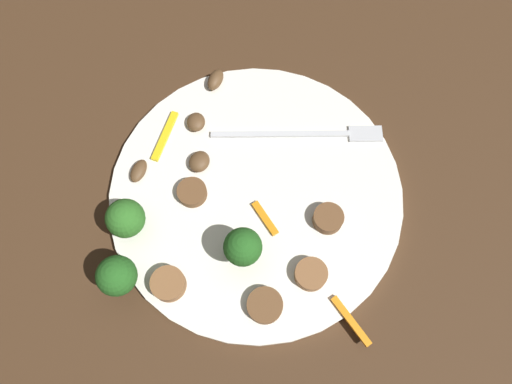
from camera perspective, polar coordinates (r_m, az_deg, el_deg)
ground_plane at (r=0.49m, az=0.00°, el=-0.43°), size 1.40×1.40×0.00m
plate at (r=0.49m, az=0.00°, el=-0.22°), size 0.30×0.30×0.01m
fork at (r=0.51m, az=6.40°, el=6.80°), size 0.18×0.04×0.00m
broccoli_floret_0 at (r=0.46m, az=-15.14°, el=-3.04°), size 0.04×0.04×0.05m
broccoli_floret_1 at (r=0.44m, az=-16.09°, el=-9.48°), size 0.04×0.04×0.05m
broccoli_floret_2 at (r=0.43m, az=-2.21°, el=-6.44°), size 0.04×0.04×0.05m
sausage_slice_0 at (r=0.46m, az=6.50°, el=-9.61°), size 0.04×0.04×0.01m
sausage_slice_1 at (r=0.48m, az=-7.54°, el=-0.05°), size 0.04×0.04×0.01m
sausage_slice_2 at (r=0.45m, az=1.04°, el=-13.22°), size 0.04×0.04×0.01m
sausage_slice_3 at (r=0.47m, az=8.49°, el=-3.10°), size 0.04×0.04×0.01m
sausage_slice_4 at (r=0.46m, az=-10.29°, el=-10.61°), size 0.03×0.03×0.01m
mushroom_0 at (r=0.54m, az=-4.80°, el=13.06°), size 0.02×0.03×0.01m
mushroom_1 at (r=0.49m, az=-6.71°, el=3.59°), size 0.03×0.03×0.01m
mushroom_2 at (r=0.50m, az=-13.61°, el=2.66°), size 0.02×0.03×0.01m
mushroom_3 at (r=0.52m, az=-7.09°, el=8.19°), size 0.02×0.03×0.01m
pepper_strip_0 at (r=0.46m, az=11.12°, el=-14.70°), size 0.04×0.04×0.00m
pepper_strip_1 at (r=0.47m, az=1.07°, el=-3.12°), size 0.03×0.03×0.00m
pepper_strip_2 at (r=0.52m, az=-10.68°, el=6.51°), size 0.02×0.06×0.00m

